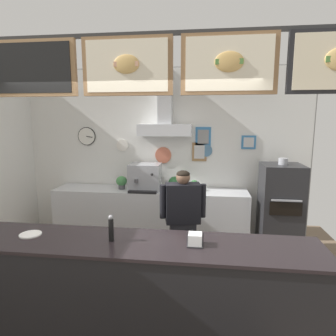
{
  "coord_description": "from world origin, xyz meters",
  "views": [
    {
      "loc": [
        0.75,
        -2.9,
        2.15
      ],
      "look_at": [
        0.29,
        0.69,
        1.53
      ],
      "focal_mm": 31.32,
      "sensor_mm": 36.0,
      "label": 1
    }
  ],
  "objects_px": {
    "pizza_oven": "(280,210)",
    "potted_thyme": "(194,185)",
    "condiment_plate": "(30,234)",
    "pepper_grinder": "(111,228)",
    "espresso_machine": "(145,177)",
    "potted_rosemary": "(175,183)",
    "potted_sage": "(122,182)",
    "shop_worker": "(183,223)",
    "napkin_holder": "(195,240)"
  },
  "relations": [
    {
      "from": "condiment_plate",
      "to": "pepper_grinder",
      "type": "bearing_deg",
      "value": -2.27
    },
    {
      "from": "espresso_machine",
      "to": "potted_rosemary",
      "type": "distance_m",
      "value": 0.52
    },
    {
      "from": "potted_sage",
      "to": "potted_rosemary",
      "type": "bearing_deg",
      "value": 3.48
    },
    {
      "from": "potted_rosemary",
      "to": "potted_sage",
      "type": "relative_size",
      "value": 1.02
    },
    {
      "from": "espresso_machine",
      "to": "napkin_holder",
      "type": "bearing_deg",
      "value": -68.21
    },
    {
      "from": "espresso_machine",
      "to": "potted_thyme",
      "type": "xyz_separation_m",
      "value": [
        0.84,
        0.05,
        -0.12
      ]
    },
    {
      "from": "shop_worker",
      "to": "condiment_plate",
      "type": "relative_size",
      "value": 7.24
    },
    {
      "from": "espresso_machine",
      "to": "condiment_plate",
      "type": "bearing_deg",
      "value": -105.8
    },
    {
      "from": "shop_worker",
      "to": "potted_sage",
      "type": "bearing_deg",
      "value": -57.96
    },
    {
      "from": "espresso_machine",
      "to": "potted_rosemary",
      "type": "xyz_separation_m",
      "value": [
        0.51,
        0.06,
        -0.09
      ]
    },
    {
      "from": "potted_thyme",
      "to": "pepper_grinder",
      "type": "distance_m",
      "value": 2.51
    },
    {
      "from": "potted_rosemary",
      "to": "condiment_plate",
      "type": "height_order",
      "value": "potted_rosemary"
    },
    {
      "from": "condiment_plate",
      "to": "espresso_machine",
      "type": "bearing_deg",
      "value": 74.2
    },
    {
      "from": "pizza_oven",
      "to": "potted_thyme",
      "type": "relative_size",
      "value": 8.45
    },
    {
      "from": "potted_sage",
      "to": "potted_thyme",
      "type": "height_order",
      "value": "potted_sage"
    },
    {
      "from": "potted_sage",
      "to": "pepper_grinder",
      "type": "xyz_separation_m",
      "value": [
        0.59,
        -2.37,
        0.09
      ]
    },
    {
      "from": "potted_rosemary",
      "to": "pepper_grinder",
      "type": "xyz_separation_m",
      "value": [
        -0.34,
        -2.42,
        0.09
      ]
    },
    {
      "from": "shop_worker",
      "to": "napkin_holder",
      "type": "distance_m",
      "value": 1.2
    },
    {
      "from": "shop_worker",
      "to": "potted_rosemary",
      "type": "xyz_separation_m",
      "value": [
        -0.24,
        1.27,
        0.26
      ]
    },
    {
      "from": "pizza_oven",
      "to": "pepper_grinder",
      "type": "relative_size",
      "value": 6.22
    },
    {
      "from": "espresso_machine",
      "to": "potted_rosemary",
      "type": "height_order",
      "value": "espresso_machine"
    },
    {
      "from": "potted_thyme",
      "to": "napkin_holder",
      "type": "bearing_deg",
      "value": -87.67
    },
    {
      "from": "espresso_machine",
      "to": "potted_rosemary",
      "type": "relative_size",
      "value": 2.25
    },
    {
      "from": "pizza_oven",
      "to": "potted_thyme",
      "type": "bearing_deg",
      "value": 168.45
    },
    {
      "from": "espresso_machine",
      "to": "shop_worker",
      "type": "bearing_deg",
      "value": -58.34
    },
    {
      "from": "napkin_holder",
      "to": "espresso_machine",
      "type": "bearing_deg",
      "value": 111.79
    },
    {
      "from": "pizza_oven",
      "to": "shop_worker",
      "type": "relative_size",
      "value": 1.03
    },
    {
      "from": "espresso_machine",
      "to": "potted_sage",
      "type": "relative_size",
      "value": 2.31
    },
    {
      "from": "shop_worker",
      "to": "pepper_grinder",
      "type": "bearing_deg",
      "value": 51.69
    },
    {
      "from": "pizza_oven",
      "to": "espresso_machine",
      "type": "relative_size",
      "value": 2.93
    },
    {
      "from": "potted_sage",
      "to": "potted_thyme",
      "type": "bearing_deg",
      "value": 2.24
    },
    {
      "from": "pizza_oven",
      "to": "napkin_holder",
      "type": "bearing_deg",
      "value": -120.57
    },
    {
      "from": "espresso_machine",
      "to": "potted_sage",
      "type": "height_order",
      "value": "espresso_machine"
    },
    {
      "from": "potted_rosemary",
      "to": "potted_sage",
      "type": "distance_m",
      "value": 0.93
    },
    {
      "from": "shop_worker",
      "to": "napkin_holder",
      "type": "bearing_deg",
      "value": 87.98
    },
    {
      "from": "pizza_oven",
      "to": "condiment_plate",
      "type": "relative_size",
      "value": 7.48
    },
    {
      "from": "espresso_machine",
      "to": "napkin_holder",
      "type": "distance_m",
      "value": 2.54
    },
    {
      "from": "pizza_oven",
      "to": "potted_rosemary",
      "type": "height_order",
      "value": "pizza_oven"
    },
    {
      "from": "potted_thyme",
      "to": "pizza_oven",
      "type": "bearing_deg",
      "value": -11.55
    },
    {
      "from": "espresso_machine",
      "to": "condiment_plate",
      "type": "relative_size",
      "value": 2.55
    },
    {
      "from": "potted_sage",
      "to": "condiment_plate",
      "type": "relative_size",
      "value": 1.1
    },
    {
      "from": "pizza_oven",
      "to": "potted_rosemary",
      "type": "bearing_deg",
      "value": 170.48
    },
    {
      "from": "potted_sage",
      "to": "pepper_grinder",
      "type": "relative_size",
      "value": 0.92
    },
    {
      "from": "condiment_plate",
      "to": "pepper_grinder",
      "type": "height_order",
      "value": "pepper_grinder"
    },
    {
      "from": "pizza_oven",
      "to": "potted_thyme",
      "type": "distance_m",
      "value": 1.42
    },
    {
      "from": "potted_sage",
      "to": "condiment_plate",
      "type": "bearing_deg",
      "value": -95.85
    },
    {
      "from": "shop_worker",
      "to": "espresso_machine",
      "type": "relative_size",
      "value": 2.84
    },
    {
      "from": "potted_thyme",
      "to": "pepper_grinder",
      "type": "relative_size",
      "value": 0.74
    },
    {
      "from": "potted_rosemary",
      "to": "potted_thyme",
      "type": "height_order",
      "value": "potted_rosemary"
    },
    {
      "from": "condiment_plate",
      "to": "napkin_holder",
      "type": "height_order",
      "value": "napkin_holder"
    }
  ]
}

